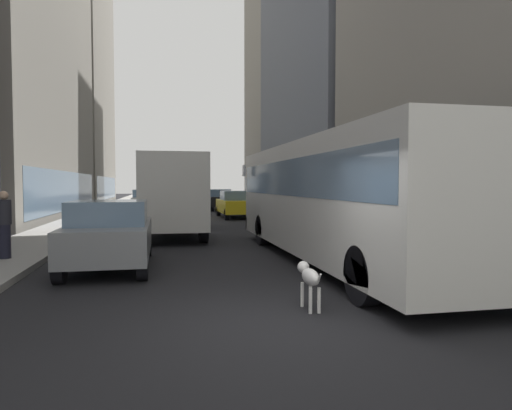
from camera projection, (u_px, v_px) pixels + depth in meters
The scene contains 15 objects.
ground_plane at pixel (180, 207), 40.76m from camera, with size 120.00×120.00×0.00m, color black.
sidewalk_left at pixel (113, 207), 39.60m from camera, with size 2.40×110.00×0.15m, color gray.
sidewalk_right at pixel (243, 205), 41.91m from camera, with size 2.40×110.00×0.15m, color #9E9991.
building_left_far at pixel (62, 40), 48.98m from camera, with size 8.90×18.70×34.96m.
building_right_mid at pixel (372, 74), 29.61m from camera, with size 11.65×14.78×18.39m.
building_right_far at pixel (298, 23), 45.52m from camera, with size 8.16×15.21×36.12m.
transit_bus at pixel (335, 193), 11.78m from camera, with size 2.78×11.53×3.05m.
car_black_suv at pixel (219, 199), 35.72m from camera, with size 1.73×4.75×1.62m.
car_yellow_taxi at pixel (236, 204), 27.43m from camera, with size 1.89×4.53×1.62m.
car_grey_wagon at pixel (110, 234), 10.86m from camera, with size 1.84×4.11×1.62m.
car_white_van at pixel (145, 200), 33.61m from camera, with size 1.73×4.70×1.62m.
car_silver_sedan at pixel (190, 196), 45.11m from camera, with size 1.90×4.20×1.62m.
box_truck at pixel (172, 193), 17.91m from camera, with size 2.30×7.50×3.05m.
dalmatian_dog at pixel (309, 277), 7.34m from camera, with size 0.22×0.96×0.72m.
pedestrian_in_coat at pixel (4, 224), 11.41m from camera, with size 0.34×0.34×1.69m.
Camera 1 is at (-1.58, -6.24, 2.00)m, focal length 32.08 mm.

